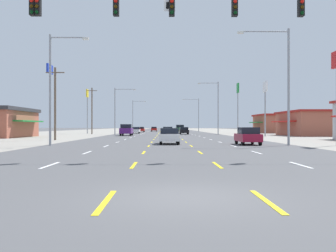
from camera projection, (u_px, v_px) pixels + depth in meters
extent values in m
plane|color=#4C4C4F|center=(167.00, 134.00, 74.58)|extent=(572.00, 572.00, 0.00)
cube|color=gray|center=(43.00, 134.00, 74.33)|extent=(28.00, 440.00, 0.01)
cube|color=gray|center=(289.00, 134.00, 74.84)|extent=(28.00, 440.00, 0.01)
cube|color=white|center=(50.00, 165.00, 15.53)|extent=(0.14, 2.60, 0.01)
cube|color=white|center=(87.00, 153.00, 23.03)|extent=(0.14, 2.60, 0.01)
cube|color=white|center=(106.00, 146.00, 30.53)|extent=(0.14, 2.60, 0.01)
cube|color=white|center=(118.00, 142.00, 38.03)|extent=(0.14, 2.60, 0.01)
cube|color=white|center=(125.00, 140.00, 45.53)|extent=(0.14, 2.60, 0.01)
cube|color=white|center=(131.00, 138.00, 53.03)|extent=(0.14, 2.60, 0.01)
cube|color=white|center=(135.00, 136.00, 60.53)|extent=(0.14, 2.60, 0.01)
cube|color=white|center=(138.00, 135.00, 68.03)|extent=(0.14, 2.60, 0.01)
cube|color=white|center=(141.00, 134.00, 75.53)|extent=(0.14, 2.60, 0.01)
cube|color=white|center=(143.00, 134.00, 83.03)|extent=(0.14, 2.60, 0.01)
cube|color=white|center=(145.00, 133.00, 90.53)|extent=(0.14, 2.60, 0.01)
cube|color=white|center=(146.00, 132.00, 98.03)|extent=(0.14, 2.60, 0.01)
cube|color=white|center=(147.00, 132.00, 105.53)|extent=(0.14, 2.60, 0.01)
cube|color=white|center=(148.00, 132.00, 113.03)|extent=(0.14, 2.60, 0.01)
cube|color=white|center=(149.00, 131.00, 120.53)|extent=(0.14, 2.60, 0.01)
cube|color=white|center=(150.00, 131.00, 128.03)|extent=(0.14, 2.60, 0.01)
cube|color=white|center=(151.00, 131.00, 135.53)|extent=(0.14, 2.60, 0.01)
cube|color=white|center=(152.00, 130.00, 143.03)|extent=(0.14, 2.60, 0.01)
cube|color=white|center=(152.00, 130.00, 150.53)|extent=(0.14, 2.60, 0.01)
cube|color=white|center=(153.00, 130.00, 158.02)|extent=(0.14, 2.60, 0.01)
cube|color=white|center=(153.00, 130.00, 165.52)|extent=(0.14, 2.60, 0.01)
cube|color=white|center=(154.00, 130.00, 173.02)|extent=(0.14, 2.60, 0.01)
cube|color=white|center=(154.00, 130.00, 180.52)|extent=(0.14, 2.60, 0.01)
cube|color=white|center=(155.00, 129.00, 188.02)|extent=(0.14, 2.60, 0.01)
cube|color=white|center=(155.00, 129.00, 195.52)|extent=(0.14, 2.60, 0.01)
cube|color=white|center=(155.00, 129.00, 203.02)|extent=(0.14, 2.60, 0.01)
cube|color=white|center=(156.00, 129.00, 210.52)|extent=(0.14, 2.60, 0.01)
cube|color=white|center=(156.00, 129.00, 218.02)|extent=(0.14, 2.60, 0.01)
cube|color=white|center=(156.00, 129.00, 225.52)|extent=(0.14, 2.60, 0.01)
cube|color=yellow|center=(106.00, 201.00, 8.07)|extent=(0.14, 2.60, 0.01)
cube|color=yellow|center=(134.00, 165.00, 15.57)|extent=(0.14, 2.60, 0.01)
cube|color=yellow|center=(144.00, 152.00, 23.07)|extent=(0.14, 2.60, 0.01)
cube|color=yellow|center=(149.00, 146.00, 30.57)|extent=(0.14, 2.60, 0.01)
cube|color=yellow|center=(152.00, 142.00, 38.07)|extent=(0.14, 2.60, 0.01)
cube|color=yellow|center=(154.00, 140.00, 45.57)|extent=(0.14, 2.60, 0.01)
cube|color=yellow|center=(155.00, 138.00, 53.07)|extent=(0.14, 2.60, 0.01)
cube|color=yellow|center=(156.00, 136.00, 60.57)|extent=(0.14, 2.60, 0.01)
cube|color=yellow|center=(157.00, 135.00, 68.07)|extent=(0.14, 2.60, 0.01)
cube|color=yellow|center=(158.00, 134.00, 75.57)|extent=(0.14, 2.60, 0.01)
cube|color=yellow|center=(158.00, 133.00, 83.07)|extent=(0.14, 2.60, 0.01)
cube|color=yellow|center=(159.00, 133.00, 90.56)|extent=(0.14, 2.60, 0.01)
cube|color=yellow|center=(159.00, 132.00, 98.06)|extent=(0.14, 2.60, 0.01)
cube|color=yellow|center=(160.00, 132.00, 105.56)|extent=(0.14, 2.60, 0.01)
cube|color=yellow|center=(160.00, 132.00, 113.06)|extent=(0.14, 2.60, 0.01)
cube|color=yellow|center=(160.00, 131.00, 120.56)|extent=(0.14, 2.60, 0.01)
cube|color=yellow|center=(160.00, 131.00, 128.06)|extent=(0.14, 2.60, 0.01)
cube|color=yellow|center=(161.00, 131.00, 135.56)|extent=(0.14, 2.60, 0.01)
cube|color=yellow|center=(161.00, 130.00, 143.06)|extent=(0.14, 2.60, 0.01)
cube|color=yellow|center=(161.00, 130.00, 150.56)|extent=(0.14, 2.60, 0.01)
cube|color=yellow|center=(161.00, 130.00, 158.06)|extent=(0.14, 2.60, 0.01)
cube|color=yellow|center=(161.00, 130.00, 165.56)|extent=(0.14, 2.60, 0.01)
cube|color=yellow|center=(161.00, 130.00, 173.06)|extent=(0.14, 2.60, 0.01)
cube|color=yellow|center=(162.00, 130.00, 180.56)|extent=(0.14, 2.60, 0.01)
cube|color=yellow|center=(162.00, 129.00, 188.06)|extent=(0.14, 2.60, 0.01)
cube|color=yellow|center=(162.00, 129.00, 195.56)|extent=(0.14, 2.60, 0.01)
cube|color=yellow|center=(162.00, 129.00, 203.06)|extent=(0.14, 2.60, 0.01)
cube|color=yellow|center=(162.00, 129.00, 210.56)|extent=(0.14, 2.60, 0.01)
cube|color=yellow|center=(162.00, 129.00, 218.06)|extent=(0.14, 2.60, 0.01)
cube|color=yellow|center=(162.00, 129.00, 225.56)|extent=(0.14, 2.60, 0.01)
cube|color=yellow|center=(266.00, 201.00, 8.11)|extent=(0.14, 2.60, 0.01)
cube|color=yellow|center=(217.00, 165.00, 15.61)|extent=(0.14, 2.60, 0.01)
cube|color=yellow|center=(200.00, 152.00, 23.10)|extent=(0.14, 2.60, 0.01)
cube|color=yellow|center=(191.00, 146.00, 30.60)|extent=(0.14, 2.60, 0.01)
cube|color=yellow|center=(186.00, 142.00, 38.10)|extent=(0.14, 2.60, 0.01)
cube|color=yellow|center=(182.00, 139.00, 45.60)|extent=(0.14, 2.60, 0.01)
cube|color=yellow|center=(180.00, 138.00, 53.10)|extent=(0.14, 2.60, 0.01)
cube|color=yellow|center=(178.00, 136.00, 60.60)|extent=(0.14, 2.60, 0.01)
cube|color=yellow|center=(176.00, 135.00, 68.10)|extent=(0.14, 2.60, 0.01)
cube|color=yellow|center=(175.00, 134.00, 75.60)|extent=(0.14, 2.60, 0.01)
cube|color=yellow|center=(174.00, 133.00, 83.10)|extent=(0.14, 2.60, 0.01)
cube|color=yellow|center=(173.00, 133.00, 90.60)|extent=(0.14, 2.60, 0.01)
cube|color=yellow|center=(173.00, 132.00, 98.10)|extent=(0.14, 2.60, 0.01)
cube|color=yellow|center=(172.00, 132.00, 105.60)|extent=(0.14, 2.60, 0.01)
cube|color=yellow|center=(171.00, 132.00, 113.10)|extent=(0.14, 2.60, 0.01)
cube|color=yellow|center=(171.00, 131.00, 120.60)|extent=(0.14, 2.60, 0.01)
cube|color=yellow|center=(171.00, 131.00, 128.10)|extent=(0.14, 2.60, 0.01)
cube|color=yellow|center=(170.00, 131.00, 135.60)|extent=(0.14, 2.60, 0.01)
cube|color=yellow|center=(170.00, 130.00, 143.10)|extent=(0.14, 2.60, 0.01)
cube|color=yellow|center=(170.00, 130.00, 150.60)|extent=(0.14, 2.60, 0.01)
cube|color=yellow|center=(169.00, 130.00, 158.10)|extent=(0.14, 2.60, 0.01)
cube|color=yellow|center=(169.00, 130.00, 165.60)|extent=(0.14, 2.60, 0.01)
cube|color=yellow|center=(169.00, 130.00, 173.10)|extent=(0.14, 2.60, 0.01)
cube|color=yellow|center=(169.00, 130.00, 180.60)|extent=(0.14, 2.60, 0.01)
cube|color=yellow|center=(169.00, 129.00, 188.10)|extent=(0.14, 2.60, 0.01)
cube|color=yellow|center=(168.00, 129.00, 195.60)|extent=(0.14, 2.60, 0.01)
cube|color=yellow|center=(168.00, 129.00, 203.10)|extent=(0.14, 2.60, 0.01)
cube|color=yellow|center=(168.00, 129.00, 210.59)|extent=(0.14, 2.60, 0.01)
cube|color=yellow|center=(168.00, 129.00, 218.09)|extent=(0.14, 2.60, 0.01)
cube|color=yellow|center=(168.00, 129.00, 225.59)|extent=(0.14, 2.60, 0.01)
cube|color=white|center=(300.00, 165.00, 15.64)|extent=(0.14, 2.60, 0.01)
cube|color=white|center=(256.00, 152.00, 23.14)|extent=(0.14, 2.60, 0.01)
cube|color=white|center=(234.00, 146.00, 30.64)|extent=(0.14, 2.60, 0.01)
cube|color=white|center=(220.00, 142.00, 38.14)|extent=(0.14, 2.60, 0.01)
cube|color=white|center=(211.00, 139.00, 45.64)|extent=(0.14, 2.60, 0.01)
cube|color=white|center=(204.00, 138.00, 53.14)|extent=(0.14, 2.60, 0.01)
cube|color=white|center=(199.00, 136.00, 60.64)|extent=(0.14, 2.60, 0.01)
cube|color=white|center=(195.00, 135.00, 68.14)|extent=(0.14, 2.60, 0.01)
cube|color=white|center=(192.00, 134.00, 75.64)|extent=(0.14, 2.60, 0.01)
cube|color=white|center=(190.00, 133.00, 83.14)|extent=(0.14, 2.60, 0.01)
cube|color=white|center=(188.00, 133.00, 90.64)|extent=(0.14, 2.60, 0.01)
cube|color=white|center=(186.00, 132.00, 98.14)|extent=(0.14, 2.60, 0.01)
cube|color=white|center=(184.00, 132.00, 105.64)|extent=(0.14, 2.60, 0.01)
cube|color=white|center=(183.00, 132.00, 113.14)|extent=(0.14, 2.60, 0.01)
cube|color=white|center=(182.00, 131.00, 120.64)|extent=(0.14, 2.60, 0.01)
cube|color=white|center=(181.00, 131.00, 128.14)|extent=(0.14, 2.60, 0.01)
cube|color=white|center=(180.00, 131.00, 135.63)|extent=(0.14, 2.60, 0.01)
cube|color=white|center=(179.00, 130.00, 143.13)|extent=(0.14, 2.60, 0.01)
cube|color=white|center=(178.00, 130.00, 150.63)|extent=(0.14, 2.60, 0.01)
cube|color=white|center=(178.00, 130.00, 158.13)|extent=(0.14, 2.60, 0.01)
cube|color=white|center=(177.00, 130.00, 165.63)|extent=(0.14, 2.60, 0.01)
cube|color=white|center=(176.00, 130.00, 173.13)|extent=(0.14, 2.60, 0.01)
cube|color=white|center=(176.00, 130.00, 180.63)|extent=(0.14, 2.60, 0.01)
cube|color=white|center=(175.00, 129.00, 188.13)|extent=(0.14, 2.60, 0.01)
cube|color=white|center=(175.00, 129.00, 195.63)|extent=(0.14, 2.60, 0.01)
cube|color=white|center=(175.00, 129.00, 203.13)|extent=(0.14, 2.60, 0.01)
cube|color=white|center=(174.00, 129.00, 210.63)|extent=(0.14, 2.60, 0.01)
cube|color=white|center=(174.00, 129.00, 218.13)|extent=(0.14, 2.60, 0.01)
cube|color=white|center=(174.00, 129.00, 225.63)|extent=(0.14, 2.60, 0.01)
cube|color=white|center=(169.00, 6.00, 19.80)|extent=(0.60, 0.04, 0.60)
cube|color=black|center=(169.00, 5.00, 19.78)|extent=(0.36, 0.01, 0.36)
cube|color=black|center=(38.00, 7.00, 19.69)|extent=(0.30, 0.34, 0.92)
sphere|color=red|center=(37.00, 0.00, 19.50)|extent=(0.20, 0.20, 0.20)
sphere|color=#352202|center=(37.00, 6.00, 19.50)|extent=(0.20, 0.20, 0.20)
sphere|color=black|center=(37.00, 12.00, 19.50)|extent=(0.20, 0.20, 0.20)
cube|color=black|center=(301.00, 8.00, 19.83)|extent=(0.30, 0.34, 0.92)
sphere|color=red|center=(302.00, 1.00, 19.65)|extent=(0.20, 0.20, 0.20)
sphere|color=#352202|center=(302.00, 7.00, 19.65)|extent=(0.20, 0.20, 0.20)
sphere|color=black|center=(302.00, 13.00, 19.65)|extent=(0.20, 0.20, 0.20)
cube|color=black|center=(172.00, 7.00, 19.76)|extent=(0.30, 0.34, 0.92)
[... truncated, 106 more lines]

